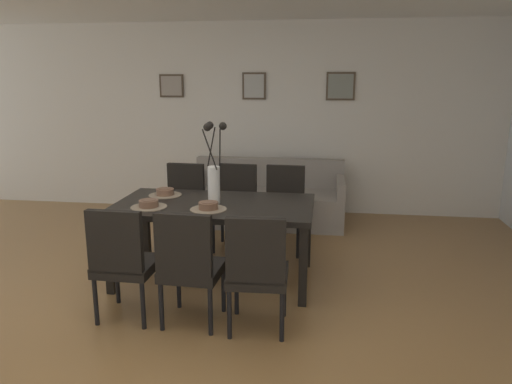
{
  "coord_description": "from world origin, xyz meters",
  "views": [
    {
      "loc": [
        1.24,
        -3.51,
        1.86
      ],
      "look_at": [
        0.62,
        0.82,
        0.82
      ],
      "focal_mm": 34.04,
      "sensor_mm": 36.0,
      "label": 1
    }
  ],
  "objects_px": {
    "dining_chair_near_left": "(123,258)",
    "bowl_far_left": "(208,205)",
    "dining_chair_far_right": "(236,202)",
    "dining_chair_mid_left": "(257,268)",
    "dining_chair_near_right": "(183,201)",
    "framed_picture_center": "(254,86)",
    "framed_picture_right": "(341,86)",
    "centerpiece_vase": "(214,173)",
    "framed_picture_left": "(172,86)",
    "bowl_near_right": "(165,191)",
    "sofa": "(267,201)",
    "dining_chair_far_left": "(189,263)",
    "dining_table": "(214,211)",
    "bowl_near_left": "(149,203)",
    "dining_chair_mid_right": "(284,204)"
  },
  "relations": [
    {
      "from": "dining_chair_mid_left",
      "to": "sofa",
      "type": "xyz_separation_m",
      "value": [
        -0.27,
        2.85,
        -0.23
      ]
    },
    {
      "from": "bowl_far_left",
      "to": "framed_picture_right",
      "type": "xyz_separation_m",
      "value": [
        1.16,
        2.72,
        0.97
      ]
    },
    {
      "from": "framed_picture_left",
      "to": "framed_picture_center",
      "type": "bearing_deg",
      "value": -0.0
    },
    {
      "from": "centerpiece_vase",
      "to": "sofa",
      "type": "bearing_deg",
      "value": 82.54
    },
    {
      "from": "dining_chair_near_left",
      "to": "dining_chair_near_right",
      "type": "xyz_separation_m",
      "value": [
        -0.05,
        1.76,
        0.0
      ]
    },
    {
      "from": "dining_chair_far_left",
      "to": "bowl_far_left",
      "type": "bearing_deg",
      "value": 90.77
    },
    {
      "from": "dining_chair_mid_left",
      "to": "dining_table",
      "type": "bearing_deg",
      "value": 119.65
    },
    {
      "from": "bowl_near_left",
      "to": "bowl_near_right",
      "type": "distance_m",
      "value": 0.45
    },
    {
      "from": "framed_picture_center",
      "to": "dining_chair_far_right",
      "type": "bearing_deg",
      "value": -89.04
    },
    {
      "from": "dining_table",
      "to": "bowl_far_left",
      "type": "distance_m",
      "value": 0.25
    },
    {
      "from": "bowl_far_left",
      "to": "framed_picture_center",
      "type": "bearing_deg",
      "value": 90.0
    },
    {
      "from": "dining_chair_mid_right",
      "to": "bowl_near_right",
      "type": "distance_m",
      "value": 1.33
    },
    {
      "from": "dining_chair_near_left",
      "to": "bowl_far_left",
      "type": "xyz_separation_m",
      "value": [
        0.52,
        0.66,
        0.27
      ]
    },
    {
      "from": "bowl_far_left",
      "to": "sofa",
      "type": "distance_m",
      "value": 2.22
    },
    {
      "from": "dining_table",
      "to": "dining_chair_mid_right",
      "type": "bearing_deg",
      "value": 58.73
    },
    {
      "from": "bowl_near_left",
      "to": "framed_picture_center",
      "type": "relative_size",
      "value": 0.47
    },
    {
      "from": "bowl_near_left",
      "to": "bowl_far_left",
      "type": "distance_m",
      "value": 0.54
    },
    {
      "from": "centerpiece_vase",
      "to": "bowl_near_right",
      "type": "distance_m",
      "value": 0.63
    },
    {
      "from": "dining_chair_near_left",
      "to": "dining_chair_mid_right",
      "type": "height_order",
      "value": "same"
    },
    {
      "from": "dining_chair_near_left",
      "to": "framed_picture_center",
      "type": "distance_m",
      "value": 3.64
    },
    {
      "from": "dining_chair_far_left",
      "to": "bowl_near_right",
      "type": "bearing_deg",
      "value": 116.13
    },
    {
      "from": "bowl_near_right",
      "to": "framed_picture_center",
      "type": "distance_m",
      "value": 2.53
    },
    {
      "from": "dining_table",
      "to": "dining_chair_near_right",
      "type": "xyz_separation_m",
      "value": [
        -0.56,
        0.88,
        -0.16
      ]
    },
    {
      "from": "dining_chair_far_left",
      "to": "bowl_near_right",
      "type": "xyz_separation_m",
      "value": [
        -0.55,
        1.12,
        0.27
      ]
    },
    {
      "from": "dining_chair_far_right",
      "to": "dining_chair_near_right",
      "type": "bearing_deg",
      "value": -175.27
    },
    {
      "from": "dining_chair_near_right",
      "to": "framed_picture_center",
      "type": "height_order",
      "value": "framed_picture_center"
    },
    {
      "from": "bowl_near_right",
      "to": "dining_chair_near_left",
      "type": "bearing_deg",
      "value": -88.81
    },
    {
      "from": "dining_chair_near_left",
      "to": "bowl_near_right",
      "type": "relative_size",
      "value": 5.41
    },
    {
      "from": "bowl_far_left",
      "to": "framed_picture_right",
      "type": "height_order",
      "value": "framed_picture_right"
    },
    {
      "from": "dining_chair_far_left",
      "to": "bowl_near_right",
      "type": "distance_m",
      "value": 1.28
    },
    {
      "from": "dining_chair_far_left",
      "to": "dining_chair_mid_left",
      "type": "height_order",
      "value": "same"
    },
    {
      "from": "dining_chair_near_left",
      "to": "bowl_near_left",
      "type": "relative_size",
      "value": 5.41
    },
    {
      "from": "dining_chair_far_left",
      "to": "framed_picture_left",
      "type": "xyz_separation_m",
      "value": [
        -1.17,
        3.39,
        1.23
      ]
    },
    {
      "from": "framed_picture_center",
      "to": "dining_chair_near_right",
      "type": "bearing_deg",
      "value": -109.16
    },
    {
      "from": "dining_chair_far_left",
      "to": "dining_chair_mid_right",
      "type": "xyz_separation_m",
      "value": [
        0.55,
        1.82,
        0.0
      ]
    },
    {
      "from": "dining_chair_mid_left",
      "to": "dining_chair_mid_right",
      "type": "xyz_separation_m",
      "value": [
        0.03,
        1.85,
        0.0
      ]
    },
    {
      "from": "centerpiece_vase",
      "to": "dining_chair_mid_right",
      "type": "bearing_deg",
      "value": 58.74
    },
    {
      "from": "dining_chair_far_left",
      "to": "framed_picture_left",
      "type": "bearing_deg",
      "value": 109.08
    },
    {
      "from": "dining_chair_near_left",
      "to": "framed_picture_right",
      "type": "xyz_separation_m",
      "value": [
        1.68,
        3.38,
        1.23
      ]
    },
    {
      "from": "centerpiece_vase",
      "to": "framed_picture_left",
      "type": "height_order",
      "value": "framed_picture_left"
    },
    {
      "from": "dining_chair_far_right",
      "to": "dining_chair_mid_left",
      "type": "relative_size",
      "value": 1.0
    },
    {
      "from": "dining_chair_mid_right",
      "to": "bowl_near_left",
      "type": "distance_m",
      "value": 1.61
    },
    {
      "from": "dining_table",
      "to": "framed_picture_center",
      "type": "relative_size",
      "value": 4.97
    },
    {
      "from": "dining_chair_near_right",
      "to": "dining_chair_far_left",
      "type": "xyz_separation_m",
      "value": [
        0.57,
        -1.77,
        0.0
      ]
    },
    {
      "from": "dining_table",
      "to": "dining_chair_near_right",
      "type": "relative_size",
      "value": 1.96
    },
    {
      "from": "bowl_far_left",
      "to": "framed_picture_center",
      "type": "distance_m",
      "value": 2.89
    },
    {
      "from": "dining_chair_near_left",
      "to": "dining_table",
      "type": "bearing_deg",
      "value": 59.64
    },
    {
      "from": "dining_chair_mid_left",
      "to": "bowl_near_right",
      "type": "relative_size",
      "value": 5.41
    },
    {
      "from": "dining_chair_mid_right",
      "to": "framed_picture_center",
      "type": "distance_m",
      "value": 2.08
    },
    {
      "from": "framed_picture_center",
      "to": "framed_picture_right",
      "type": "xyz_separation_m",
      "value": [
        1.16,
        -0.0,
        -0.0
      ]
    }
  ]
}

